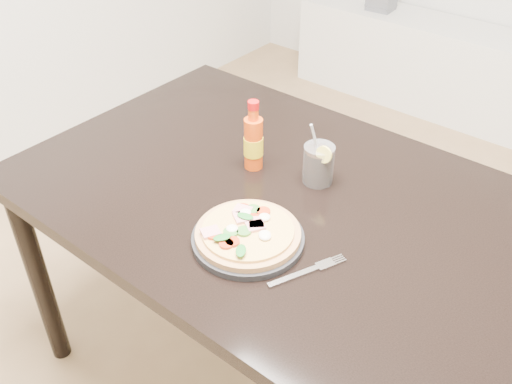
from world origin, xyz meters
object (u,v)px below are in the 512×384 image
Objects in this scene: plate at (248,239)px; media_console at (415,61)px; hot_sauce_bottle at (253,142)px; pizza at (247,232)px; cola_cup at (318,165)px; dining_table at (285,221)px; fork at (310,270)px.

plate is 0.18× the size of media_console.
media_console is (-0.44, 2.01, -0.58)m from hot_sauce_bottle.
pizza is 1.38× the size of cola_cup.
plate is 0.02m from pizza.
fork reaches higher than dining_table.
dining_table is at bearing -103.56° from cola_cup.
plate reaches higher than media_console.
pizza is 0.30m from cola_cup.
cola_cup reaches higher than pizza.
media_console is at bearing 105.35° from pizza.
dining_table is at bearing 100.32° from pizza.
plate is at bearing -53.05° from hot_sauce_bottle.
hot_sauce_bottle reaches higher than pizza.
cola_cup is 0.12× the size of media_console.
pizza is at bearing -153.17° from fork.
hot_sauce_bottle reaches higher than media_console.
cola_cup is at bearing 92.05° from pizza.
cola_cup is at bearing -72.74° from media_console.
plate is at bearing -74.61° from media_console.
cola_cup is (0.17, 0.05, -0.03)m from hot_sauce_bottle.
hot_sauce_bottle is 0.18m from cola_cup.
pizza is (0.04, -0.19, 0.11)m from dining_table.
cola_cup is at bearing 92.35° from plate.
media_console is at bearing 105.81° from dining_table.
hot_sauce_bottle is 0.14× the size of media_console.
fork is 0.13× the size of media_console.
pizza is 2.40m from media_console.
dining_table is 0.23m from pizza.
fork is at bearing -34.06° from hot_sauce_bottle.
media_console is (-0.61, 1.96, -0.55)m from cola_cup.
fork is (0.16, 0.01, -0.01)m from plate.
cola_cup is at bearing 17.39° from hot_sauce_bottle.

